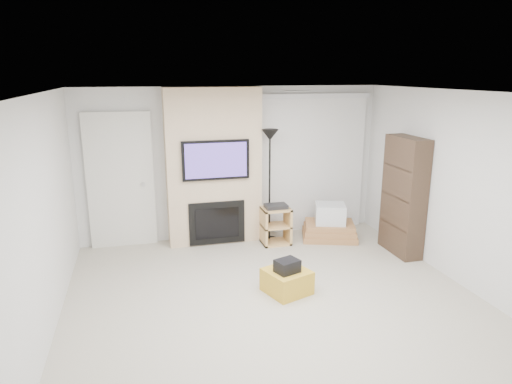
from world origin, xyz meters
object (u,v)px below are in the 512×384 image
object	(u,v)px
ottoman	(287,281)
bookshelf	(404,196)
box_stack	(330,225)
floor_lamp	(270,154)
av_stand	(276,223)

from	to	relation	value
ottoman	bookshelf	distance (m)	2.40
box_stack	ottoman	bearing A→B (deg)	-127.99
ottoman	bookshelf	world-z (taller)	bookshelf
floor_lamp	bookshelf	size ratio (longest dim) A/B	1.03
ottoman	floor_lamp	distance (m)	2.27
av_stand	ottoman	bearing A→B (deg)	-102.34
av_stand	bookshelf	bearing A→B (deg)	-25.80
ottoman	floor_lamp	world-z (taller)	floor_lamp
floor_lamp	bookshelf	distance (m)	2.15
av_stand	floor_lamp	bearing A→B (deg)	113.33
ottoman	bookshelf	xyz separation A→B (m)	(2.12, 0.83, 0.75)
ottoman	box_stack	bearing A→B (deg)	52.01
av_stand	box_stack	size ratio (longest dim) A/B	0.63
av_stand	box_stack	bearing A→B (deg)	-0.07
floor_lamp	av_stand	bearing A→B (deg)	-66.67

